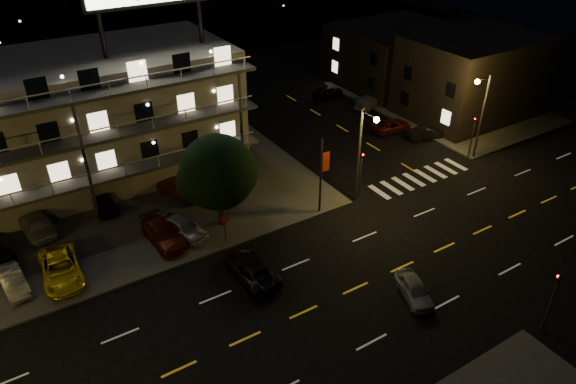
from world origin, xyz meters
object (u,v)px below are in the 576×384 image
lot_car_4 (183,227)px  lot_car_7 (35,222)px  road_car_west (251,269)px  road_car_east (414,289)px  side_car_0 (427,133)px  lot_car_2 (61,268)px  tree (217,174)px

lot_car_4 → lot_car_7: 10.96m
lot_car_4 → road_car_west: bearing=-93.0°
road_car_east → road_car_west: road_car_west is taller
side_car_0 → lot_car_2: bearing=107.6°
lot_car_2 → lot_car_4: lot_car_2 is taller
side_car_0 → road_car_west: 26.39m
road_car_east → road_car_west: 10.46m
lot_car_2 → lot_car_7: 6.43m
tree → side_car_0: size_ratio=1.87×
lot_car_7 → side_car_0: lot_car_7 is taller
tree → lot_car_2: (-11.43, -0.02, -3.57)m
lot_car_2 → lot_car_4: 8.44m
side_car_0 → tree: bearing=109.6°
lot_car_2 → lot_car_7: size_ratio=1.02×
tree → road_car_east: size_ratio=2.00×
lot_car_4 → side_car_0: 27.05m
lot_car_7 → road_car_east: 27.34m
lot_car_2 → tree: bearing=3.2°
tree → lot_car_4: bearing=178.2°
tree → lot_car_7: (-11.96, 6.39, -3.55)m
lot_car_2 → side_car_0: (35.37, 2.67, -0.24)m
lot_car_7 → tree: bearing=144.4°
tree → road_car_west: 7.46m
side_car_0 → road_car_east: side_car_0 is taller
lot_car_2 → road_car_west: 12.35m
road_car_east → road_car_west: bearing=157.3°
lot_car_2 → side_car_0: bearing=7.4°
lot_car_7 → side_car_0: (35.90, -3.74, -0.25)m
lot_car_7 → road_car_east: lot_car_7 is taller
road_car_east → road_car_west: size_ratio=0.74×
road_car_west → side_car_0: bearing=-160.0°
tree → side_car_0: bearing=6.3°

